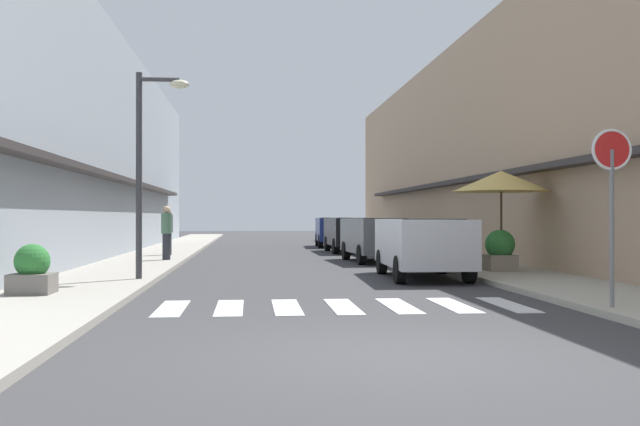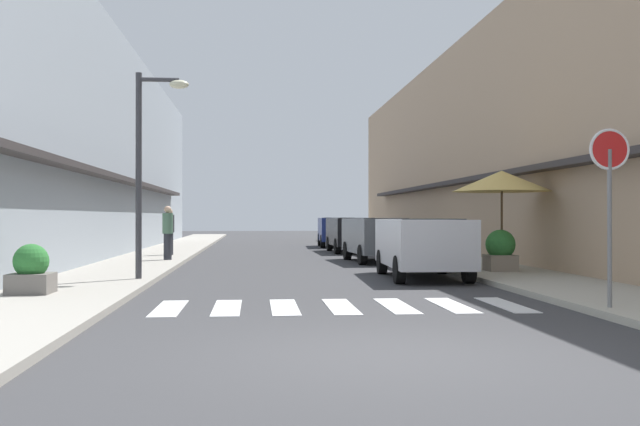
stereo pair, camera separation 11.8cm
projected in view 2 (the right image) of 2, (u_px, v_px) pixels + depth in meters
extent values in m
plane|color=#38383A|center=(295.00, 259.00, 26.66)|extent=(102.31, 102.31, 0.00)
cube|color=#9E998E|center=(155.00, 258.00, 26.22)|extent=(2.58, 65.10, 0.12)
cube|color=#ADA899|center=(431.00, 256.00, 27.10)|extent=(2.58, 65.10, 0.12)
cube|color=#939EA8|center=(55.00, 146.00, 27.23)|extent=(5.00, 43.85, 8.23)
cube|color=#332D2D|center=(131.00, 182.00, 27.46)|extent=(0.50, 30.70, 0.16)
cube|color=tan|center=(518.00, 150.00, 28.77)|extent=(5.00, 43.85, 8.26)
cube|color=#332D2D|center=(449.00, 183.00, 28.52)|extent=(0.50, 30.70, 0.16)
cube|color=silver|center=(169.00, 308.00, 12.18)|extent=(0.45, 2.20, 0.01)
cube|color=silver|center=(227.00, 308.00, 12.27)|extent=(0.45, 2.20, 0.01)
cube|color=silver|center=(284.00, 307.00, 12.35)|extent=(0.45, 2.20, 0.01)
cube|color=silver|center=(341.00, 307.00, 12.43)|extent=(0.45, 2.20, 0.01)
cube|color=silver|center=(396.00, 306.00, 12.52)|extent=(0.45, 2.20, 0.01)
cube|color=silver|center=(451.00, 305.00, 12.60)|extent=(0.45, 2.20, 0.01)
cube|color=silver|center=(505.00, 305.00, 12.68)|extent=(0.45, 2.20, 0.01)
cube|color=silver|center=(422.00, 242.00, 18.14)|extent=(1.90, 4.40, 1.13)
cube|color=black|center=(424.00, 230.00, 17.93)|extent=(1.55, 2.48, 0.56)
cylinder|color=black|center=(382.00, 262.00, 19.53)|extent=(0.24, 0.65, 0.64)
cylinder|color=black|center=(441.00, 262.00, 19.61)|extent=(0.24, 0.65, 0.64)
cylinder|color=black|center=(399.00, 270.00, 16.66)|extent=(0.24, 0.65, 0.64)
cylinder|color=black|center=(469.00, 269.00, 16.75)|extent=(0.24, 0.65, 0.64)
cube|color=#4C5156|center=(378.00, 236.00, 24.67)|extent=(1.95, 4.28, 1.13)
cube|color=black|center=(379.00, 227.00, 24.46)|extent=(1.58, 2.42, 0.56)
cylinder|color=black|center=(347.00, 251.00, 25.93)|extent=(0.25, 0.65, 0.64)
cylinder|color=black|center=(392.00, 250.00, 26.15)|extent=(0.25, 0.65, 0.64)
cylinder|color=black|center=(362.00, 255.00, 23.19)|extent=(0.25, 0.65, 0.64)
cylinder|color=black|center=(412.00, 254.00, 23.40)|extent=(0.25, 0.65, 0.64)
cube|color=black|center=(352.00, 231.00, 31.30)|extent=(1.79, 4.48, 1.13)
cube|color=black|center=(352.00, 224.00, 31.08)|extent=(1.49, 2.51, 0.56)
cylinder|color=black|center=(329.00, 244.00, 32.69)|extent=(0.23, 0.64, 0.64)
cylinder|color=black|center=(365.00, 243.00, 32.84)|extent=(0.23, 0.64, 0.64)
cylinder|color=black|center=(337.00, 246.00, 29.76)|extent=(0.23, 0.64, 0.64)
cylinder|color=black|center=(376.00, 246.00, 29.91)|extent=(0.23, 0.64, 0.64)
cube|color=navy|center=(337.00, 229.00, 36.84)|extent=(1.89, 4.03, 1.13)
cube|color=black|center=(338.00, 223.00, 36.65)|extent=(1.55, 2.28, 0.56)
cylinder|color=black|center=(320.00, 240.00, 38.11)|extent=(0.24, 0.65, 0.64)
cylinder|color=black|center=(351.00, 240.00, 38.19)|extent=(0.24, 0.65, 0.64)
cylinder|color=black|center=(323.00, 241.00, 35.49)|extent=(0.24, 0.65, 0.64)
cylinder|color=black|center=(356.00, 241.00, 35.57)|extent=(0.24, 0.65, 0.64)
cylinder|color=slate|center=(610.00, 228.00, 11.41)|extent=(0.07, 0.07, 2.44)
cylinder|color=red|center=(609.00, 149.00, 11.41)|extent=(0.64, 0.03, 0.64)
torus|color=white|center=(609.00, 149.00, 11.41)|extent=(0.65, 0.05, 0.65)
cylinder|color=#38383D|center=(139.00, 176.00, 16.68)|extent=(0.14, 0.14, 4.65)
cylinder|color=#38383D|center=(159.00, 80.00, 16.73)|extent=(0.90, 0.10, 0.10)
ellipsoid|color=beige|center=(179.00, 84.00, 16.77)|extent=(0.44, 0.28, 0.20)
cylinder|color=#262626|center=(502.00, 269.00, 19.45)|extent=(0.48, 0.48, 0.06)
cylinder|color=#4C3823|center=(502.00, 225.00, 19.46)|extent=(0.06, 0.06, 2.34)
cone|color=#D8B259|center=(502.00, 181.00, 19.47)|extent=(2.58, 2.58, 0.55)
cube|color=slate|center=(31.00, 283.00, 13.45)|extent=(0.75, 0.75, 0.37)
sphere|color=#2D7533|center=(31.00, 261.00, 13.45)|extent=(0.63, 0.63, 0.63)
cube|color=gray|center=(500.00, 263.00, 19.06)|extent=(0.73, 0.73, 0.41)
sphere|color=#2D7533|center=(500.00, 244.00, 19.06)|extent=(0.77, 0.77, 0.77)
cylinder|color=#282B33|center=(168.00, 247.00, 23.95)|extent=(0.26, 0.26, 0.85)
cylinder|color=#4C7259|center=(168.00, 223.00, 23.95)|extent=(0.34, 0.34, 0.67)
sphere|color=tan|center=(168.00, 209.00, 23.95)|extent=(0.23, 0.23, 0.23)
cylinder|color=#282B33|center=(170.00, 244.00, 26.99)|extent=(0.26, 0.26, 0.82)
cylinder|color=#333338|center=(170.00, 224.00, 26.99)|extent=(0.34, 0.34, 0.65)
sphere|color=tan|center=(170.00, 212.00, 26.99)|extent=(0.22, 0.22, 0.22)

